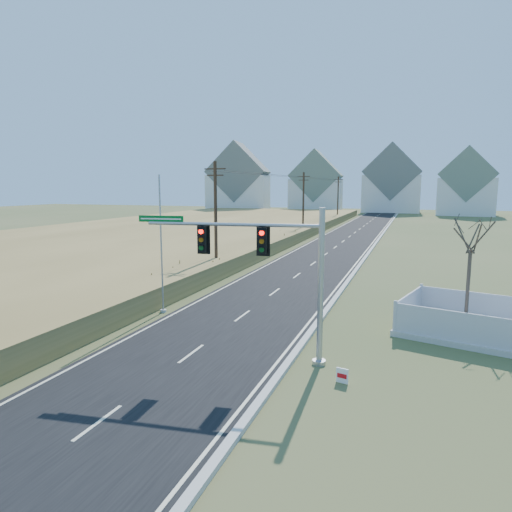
# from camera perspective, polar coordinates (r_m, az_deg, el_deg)

# --- Properties ---
(ground) EXTENTS (260.00, 260.00, 0.00)m
(ground) POSITION_cam_1_polar(r_m,az_deg,el_deg) (21.53, -5.60, -10.41)
(ground) COLOR #3E4F26
(ground) RESTS_ON ground
(road) EXTENTS (8.00, 180.00, 0.06)m
(road) POSITION_cam_1_polar(r_m,az_deg,el_deg) (69.32, 12.08, 2.72)
(road) COLOR black
(road) RESTS_ON ground
(curb) EXTENTS (0.30, 180.00, 0.18)m
(curb) POSITION_cam_1_polar(r_m,az_deg,el_deg) (68.92, 15.50, 2.61)
(curb) COLOR #B2AFA8
(curb) RESTS_ON ground
(reed_marsh) EXTENTS (38.00, 110.00, 1.30)m
(reed_marsh) POSITION_cam_1_polar(r_m,az_deg,el_deg) (67.23, -9.84, 3.13)
(reed_marsh) COLOR tan
(reed_marsh) RESTS_ON ground
(utility_pole_near) EXTENTS (1.80, 0.26, 9.00)m
(utility_pole_near) POSITION_cam_1_polar(r_m,az_deg,el_deg) (36.77, -5.07, 5.01)
(utility_pole_near) COLOR #422D1E
(utility_pole_near) RESTS_ON ground
(utility_pole_mid) EXTENTS (1.80, 0.26, 9.00)m
(utility_pole_mid) POSITION_cam_1_polar(r_m,az_deg,el_deg) (65.25, 5.93, 6.60)
(utility_pole_mid) COLOR #422D1E
(utility_pole_mid) RESTS_ON ground
(utility_pole_far) EXTENTS (1.80, 0.26, 9.00)m
(utility_pole_far) POSITION_cam_1_polar(r_m,az_deg,el_deg) (94.67, 10.20, 7.15)
(utility_pole_far) COLOR #422D1E
(utility_pole_far) RESTS_ON ground
(condo_nw) EXTENTS (17.69, 13.38, 19.05)m
(condo_nw) POSITION_cam_1_polar(r_m,az_deg,el_deg) (127.28, -2.20, 9.00)
(condo_nw) COLOR white
(condo_nw) RESTS_ON ground
(condo_nnw) EXTENTS (14.93, 11.17, 17.03)m
(condo_nnw) POSITION_cam_1_polar(r_m,az_deg,el_deg) (129.20, 7.51, 8.59)
(condo_nnw) COLOR white
(condo_nnw) RESTS_ON ground
(condo_n) EXTENTS (15.27, 10.20, 18.54)m
(condo_n) POSITION_cam_1_polar(r_m,az_deg,el_deg) (130.59, 16.61, 8.60)
(condo_n) COLOR white
(condo_n) RESTS_ON ground
(condo_ne) EXTENTS (14.12, 10.51, 16.52)m
(condo_ne) POSITION_cam_1_polar(r_m,az_deg,el_deg) (122.94, 24.88, 7.82)
(condo_ne) COLOR white
(condo_ne) RESTS_ON ground
(traffic_signal_mast) EXTENTS (7.80, 1.15, 6.25)m
(traffic_signal_mast) POSITION_cam_1_polar(r_m,az_deg,el_deg) (18.02, 2.36, -1.24)
(traffic_signal_mast) COLOR #9EA0A5
(traffic_signal_mast) RESTS_ON ground
(fence_enclosure) EXTENTS (8.05, 6.47, 1.62)m
(fence_enclosure) POSITION_cam_1_polar(r_m,az_deg,el_deg) (24.29, 26.23, -8.30)
(fence_enclosure) COLOR #B7B5AD
(fence_enclosure) RESTS_ON ground
(open_sign) EXTENTS (0.44, 0.16, 0.55)m
(open_sign) POSITION_cam_1_polar(r_m,az_deg,el_deg) (17.23, 10.72, -14.49)
(open_sign) COLOR white
(open_sign) RESTS_ON ground
(flagpole) EXTENTS (0.34, 0.34, 7.66)m
(flagpole) POSITION_cam_1_polar(r_m,az_deg,el_deg) (25.80, -11.72, -0.35)
(flagpole) COLOR #B7B5AD
(flagpole) RESTS_ON ground
(bare_tree) EXTENTS (2.23, 2.23, 5.90)m
(bare_tree) POSITION_cam_1_polar(r_m,az_deg,el_deg) (24.84, 25.36, 2.61)
(bare_tree) COLOR #4C3F33
(bare_tree) RESTS_ON ground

